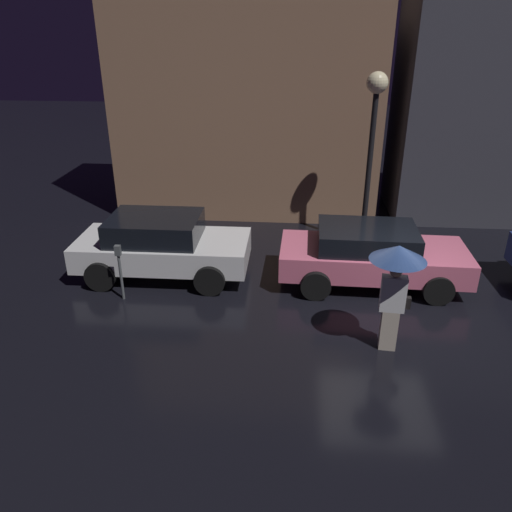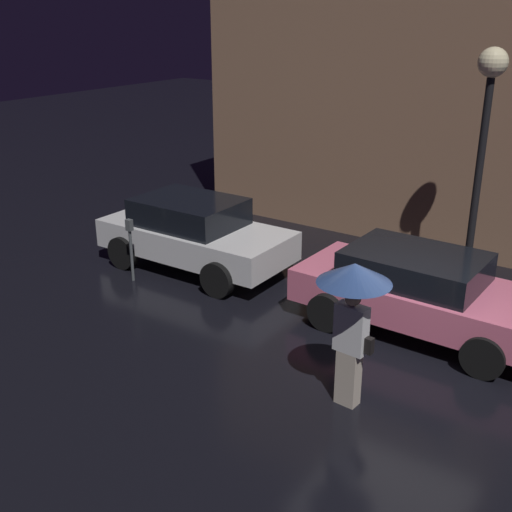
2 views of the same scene
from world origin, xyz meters
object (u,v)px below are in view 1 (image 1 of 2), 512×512
pedestrian_with_umbrella (396,271)px  street_lamp_near (374,117)px  parked_car_pink (371,254)px  parking_meter (120,266)px  parked_car_white (161,245)px

pedestrian_with_umbrella → street_lamp_near: bearing=93.8°
parked_car_pink → parking_meter: parked_car_pink is taller
parked_car_pink → pedestrian_with_umbrella: 2.71m
parked_car_pink → parked_car_white: bearing=-179.1°
parking_meter → pedestrian_with_umbrella: bearing=-14.2°
parking_meter → street_lamp_near: street_lamp_near is taller
parked_car_pink → parking_meter: 5.51m
pedestrian_with_umbrella → street_lamp_near: street_lamp_near is taller
pedestrian_with_umbrella → parked_car_white: bearing=156.4°
parked_car_white → pedestrian_with_umbrella: 5.54m
parked_car_white → street_lamp_near: street_lamp_near is taller
street_lamp_near → parked_car_pink: bearing=-92.4°
parked_car_pink → street_lamp_near: street_lamp_near is taller
parked_car_pink → street_lamp_near: size_ratio=0.95×
parked_car_white → parked_car_pink: size_ratio=0.95×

